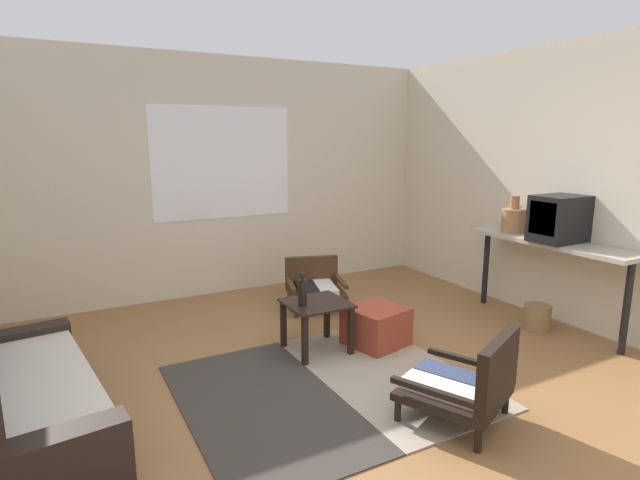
{
  "coord_description": "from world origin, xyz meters",
  "views": [
    {
      "loc": [
        -1.77,
        -2.59,
        1.8
      ],
      "look_at": [
        0.2,
        1.05,
        0.95
      ],
      "focal_mm": 28.13,
      "sensor_mm": 36.0,
      "label": 1
    }
  ],
  "objects_px": {
    "glass_bottle": "(302,292)",
    "coffee_table": "(317,313)",
    "crt_television": "(559,219)",
    "clay_vase": "(513,219)",
    "armchair_by_window": "(314,284)",
    "ottoman_orange": "(376,326)",
    "console_shelf": "(550,250)",
    "wicker_basket": "(537,317)",
    "couch": "(25,396)",
    "armchair_striped_foreground": "(467,383)"
  },
  "relations": [
    {
      "from": "armchair_by_window",
      "to": "wicker_basket",
      "type": "bearing_deg",
      "value": -45.82
    },
    {
      "from": "coffee_table",
      "to": "clay_vase",
      "type": "bearing_deg",
      "value": -1.76
    },
    {
      "from": "console_shelf",
      "to": "crt_television",
      "type": "xyz_separation_m",
      "value": [
        -0.0,
        -0.07,
        0.31
      ]
    },
    {
      "from": "coffee_table",
      "to": "glass_bottle",
      "type": "xyz_separation_m",
      "value": [
        -0.14,
        -0.01,
        0.22
      ]
    },
    {
      "from": "armchair_by_window",
      "to": "clay_vase",
      "type": "xyz_separation_m",
      "value": [
        1.72,
        -1.1,
        0.73
      ]
    },
    {
      "from": "crt_television",
      "to": "clay_vase",
      "type": "height_order",
      "value": "crt_television"
    },
    {
      "from": "glass_bottle",
      "to": "coffee_table",
      "type": "bearing_deg",
      "value": 5.4
    },
    {
      "from": "ottoman_orange",
      "to": "wicker_basket",
      "type": "xyz_separation_m",
      "value": [
        1.56,
        -0.43,
        -0.05
      ]
    },
    {
      "from": "couch",
      "to": "ottoman_orange",
      "type": "relative_size",
      "value": 4.18
    },
    {
      "from": "ottoman_orange",
      "to": "crt_television",
      "type": "bearing_deg",
      "value": -14.84
    },
    {
      "from": "armchair_by_window",
      "to": "crt_television",
      "type": "height_order",
      "value": "crt_television"
    },
    {
      "from": "clay_vase",
      "to": "armchair_striped_foreground",
      "type": "bearing_deg",
      "value": -144.64
    },
    {
      "from": "coffee_table",
      "to": "ottoman_orange",
      "type": "distance_m",
      "value": 0.56
    },
    {
      "from": "ottoman_orange",
      "to": "clay_vase",
      "type": "relative_size",
      "value": 1.22
    },
    {
      "from": "crt_television",
      "to": "glass_bottle",
      "type": "xyz_separation_m",
      "value": [
        -2.38,
        0.58,
        -0.51
      ]
    },
    {
      "from": "wicker_basket",
      "to": "armchair_by_window",
      "type": "bearing_deg",
      "value": 134.18
    },
    {
      "from": "coffee_table",
      "to": "armchair_striped_foreground",
      "type": "distance_m",
      "value": 1.47
    },
    {
      "from": "coffee_table",
      "to": "crt_television",
      "type": "relative_size",
      "value": 1.06
    },
    {
      "from": "crt_television",
      "to": "couch",
      "type": "bearing_deg",
      "value": 174.97
    },
    {
      "from": "armchair_by_window",
      "to": "glass_bottle",
      "type": "height_order",
      "value": "glass_bottle"
    },
    {
      "from": "ottoman_orange",
      "to": "armchair_striped_foreground",
      "type": "bearing_deg",
      "value": -98.82
    },
    {
      "from": "crt_television",
      "to": "coffee_table",
      "type": "bearing_deg",
      "value": 165.25
    },
    {
      "from": "ottoman_orange",
      "to": "glass_bottle",
      "type": "xyz_separation_m",
      "value": [
        -0.66,
        0.12,
        0.38
      ]
    },
    {
      "from": "armchair_striped_foreground",
      "to": "clay_vase",
      "type": "relative_size",
      "value": 2.13
    },
    {
      "from": "armchair_striped_foreground",
      "to": "clay_vase",
      "type": "height_order",
      "value": "clay_vase"
    },
    {
      "from": "glass_bottle",
      "to": "wicker_basket",
      "type": "relative_size",
      "value": 1.12
    },
    {
      "from": "crt_television",
      "to": "wicker_basket",
      "type": "xyz_separation_m",
      "value": [
        -0.16,
        0.02,
        -0.94
      ]
    },
    {
      "from": "clay_vase",
      "to": "coffee_table",
      "type": "bearing_deg",
      "value": 178.24
    },
    {
      "from": "armchair_striped_foreground",
      "to": "clay_vase",
      "type": "xyz_separation_m",
      "value": [
        1.92,
        1.36,
        0.71
      ]
    },
    {
      "from": "coffee_table",
      "to": "armchair_striped_foreground",
      "type": "height_order",
      "value": "armchair_striped_foreground"
    },
    {
      "from": "armchair_striped_foreground",
      "to": "wicker_basket",
      "type": "xyz_separation_m",
      "value": [
        1.76,
        0.86,
        -0.15
      ]
    },
    {
      "from": "couch",
      "to": "crt_television",
      "type": "bearing_deg",
      "value": -5.03
    },
    {
      "from": "ottoman_orange",
      "to": "console_shelf",
      "type": "relative_size",
      "value": 0.28
    },
    {
      "from": "glass_bottle",
      "to": "wicker_basket",
      "type": "xyz_separation_m",
      "value": [
        2.22,
        -0.55,
        -0.43
      ]
    },
    {
      "from": "wicker_basket",
      "to": "coffee_table",
      "type": "bearing_deg",
      "value": 164.71
    },
    {
      "from": "armchair_by_window",
      "to": "glass_bottle",
      "type": "distance_m",
      "value": 1.27
    },
    {
      "from": "ottoman_orange",
      "to": "console_shelf",
      "type": "distance_m",
      "value": 1.85
    },
    {
      "from": "coffee_table",
      "to": "ottoman_orange",
      "type": "height_order",
      "value": "coffee_table"
    },
    {
      "from": "armchair_by_window",
      "to": "console_shelf",
      "type": "bearing_deg",
      "value": -42.09
    },
    {
      "from": "clay_vase",
      "to": "couch",
      "type": "bearing_deg",
      "value": -178.25
    },
    {
      "from": "glass_bottle",
      "to": "wicker_basket",
      "type": "bearing_deg",
      "value": -14.05
    },
    {
      "from": "couch",
      "to": "armchair_by_window",
      "type": "xyz_separation_m",
      "value": [
        2.67,
        1.24,
        0.02
      ]
    },
    {
      "from": "couch",
      "to": "armchair_by_window",
      "type": "bearing_deg",
      "value": 24.82
    },
    {
      "from": "coffee_table",
      "to": "armchair_by_window",
      "type": "height_order",
      "value": "armchair_by_window"
    },
    {
      "from": "armchair_by_window",
      "to": "glass_bottle",
      "type": "relative_size",
      "value": 2.58
    },
    {
      "from": "wicker_basket",
      "to": "clay_vase",
      "type": "bearing_deg",
      "value": 72.09
    },
    {
      "from": "coffee_table",
      "to": "console_shelf",
      "type": "relative_size",
      "value": 0.31
    },
    {
      "from": "clay_vase",
      "to": "wicker_basket",
      "type": "relative_size",
      "value": 1.51
    },
    {
      "from": "console_shelf",
      "to": "glass_bottle",
      "type": "xyz_separation_m",
      "value": [
        -2.38,
        0.5,
        -0.2
      ]
    },
    {
      "from": "crt_television",
      "to": "clay_vase",
      "type": "distance_m",
      "value": 0.53
    }
  ]
}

